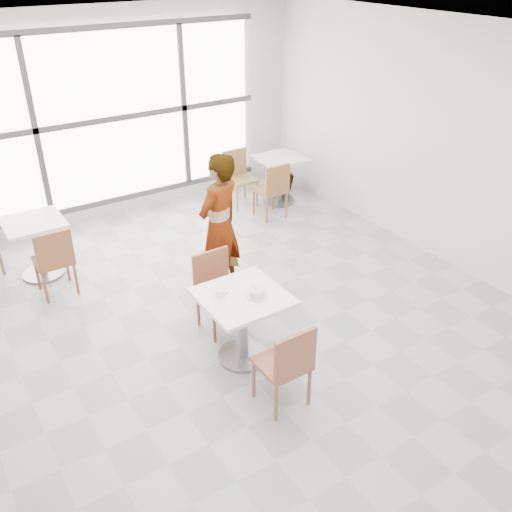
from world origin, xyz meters
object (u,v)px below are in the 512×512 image
coffee_cup (220,294)px  plant_right (283,172)px  main_table (243,315)px  person (219,226)px  bg_table_left (37,240)px  chair_near (287,363)px  chair_far (216,286)px  bg_chair_right_far (238,174)px  bg_chair_left_near (54,258)px  bg_table_right (279,173)px  oatmeal_bowl (257,292)px  bg_chair_right_near (273,187)px

coffee_cup → plant_right: bearing=46.8°
plant_right → main_table: bearing=-130.6°
person → bg_table_left: (-1.72, 1.55, -0.38)m
chair_near → chair_far: same height
bg_chair_right_far → plant_right: bg_chair_right_far is taller
coffee_cup → person: (0.63, 1.12, 0.08)m
bg_chair_right_far → plant_right: (0.92, 0.06, -0.18)m
plant_right → bg_chair_left_near: bearing=-163.8°
bg_chair_left_near → bg_table_left: bearing=-84.9°
bg_table_right → main_table: bearing=-130.3°
main_table → oatmeal_bowl: oatmeal_bowl is taller
bg_table_left → plant_right: 4.22m
bg_chair_right_far → person: bearing=-126.0°
chair_far → bg_chair_left_near: 2.01m
bg_chair_right_far → bg_chair_left_near: bearing=-160.3°
main_table → coffee_cup: (-0.19, 0.10, 0.26)m
person → coffee_cup: bearing=38.6°
oatmeal_bowl → plant_right: oatmeal_bowl is taller
oatmeal_bowl → bg_chair_left_near: 2.64m
chair_far → bg_table_left: chair_far is taller
coffee_cup → plant_right: 4.52m
oatmeal_bowl → bg_table_left: bearing=115.9°
coffee_cup → chair_far: bearing=65.2°
chair_far → bg_table_left: 2.52m
main_table → chair_far: 0.64m
chair_far → coffee_cup: size_ratio=5.47×
chair_far → bg_chair_right_near: bearing=43.0°
main_table → bg_chair_right_near: bg_chair_right_near is taller
coffee_cup → bg_chair_right_far: 3.88m
main_table → chair_far: chair_far is taller
chair_far → bg_chair_right_far: 3.30m
chair_far → bg_table_right: bearing=43.6°
bg_chair_right_far → chair_far: bearing=-125.4°
bg_table_left → plant_right: bg_table_left is taller
plant_right → person: bearing=-138.6°
oatmeal_bowl → bg_chair_left_near: bearing=120.5°
oatmeal_bowl → coffee_cup: oatmeal_bowl is taller
bg_table_right → bg_chair_left_near: 3.87m
person → bg_chair_right_near: size_ratio=1.98×
bg_table_left → plant_right: size_ratio=1.16×
chair_near → bg_chair_right_near: same height
plant_right → chair_near: bearing=-125.1°
chair_near → coffee_cup: bearing=-80.3°
person → bg_table_right: 2.80m
bg_table_right → bg_chair_right_near: bearing=-133.5°
coffee_cup → bg_chair_right_near: bg_chair_right_near is taller
chair_near → plant_right: size_ratio=1.34×
main_table → bg_table_left: 3.05m
oatmeal_bowl → bg_table_left: 3.18m
chair_far → bg_table_right: (2.50, 2.38, -0.01)m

